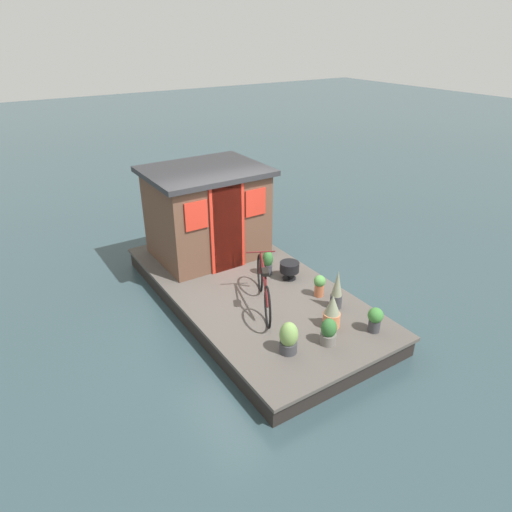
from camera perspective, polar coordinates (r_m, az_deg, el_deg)
ground_plane at (r=8.53m, az=-0.73°, el=-5.89°), size 60.00×60.00×0.00m
houseboat_deck at (r=8.43m, az=-0.74°, el=-4.84°), size 5.43×2.72×0.37m
houseboat_cabin at (r=9.20m, az=-6.12°, el=5.44°), size 1.83×2.27×1.80m
bicycle at (r=7.58m, az=0.95°, el=-3.88°), size 1.59×0.86×0.81m
potted_plant_rosemary at (r=8.03m, az=7.91°, el=-3.56°), size 0.21×0.21×0.40m
potted_plant_ivy at (r=6.66m, az=4.09°, el=-10.16°), size 0.27×0.27×0.50m
potted_plant_succulent at (r=8.61m, az=1.47°, el=-0.80°), size 0.20×0.20×0.49m
potted_plant_geranium at (r=6.92m, az=9.03°, el=-9.31°), size 0.24×0.24×0.42m
potted_plant_thyme at (r=7.25m, az=9.45°, el=-6.88°), size 0.27×0.27×0.56m
potted_plant_mint at (r=7.30m, az=14.62°, el=-7.57°), size 0.24×0.24×0.41m
potted_plant_sage at (r=7.69m, az=10.04°, el=-4.23°), size 0.20×0.20×0.69m
charcoal_grill at (r=8.50m, az=4.19°, el=-1.45°), size 0.36×0.36×0.34m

